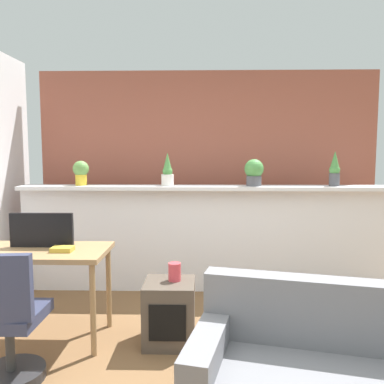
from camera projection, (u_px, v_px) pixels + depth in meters
divider_wall at (208, 240)px, 4.36m from camera, size 4.07×0.16×1.12m
plant_shelf at (208, 188)px, 4.26m from camera, size 4.07×0.33×0.04m
brick_wall_behind at (207, 174)px, 4.89m from camera, size 4.07×0.10×2.50m
potted_plant_0 at (81, 172)px, 4.30m from camera, size 0.17×0.17×0.27m
potted_plant_1 at (168, 172)px, 4.26m from camera, size 0.13×0.13×0.36m
potted_plant_2 at (254, 172)px, 4.23m from camera, size 0.21×0.21×0.29m
potted_plant_3 at (335, 170)px, 4.22m from camera, size 0.11×0.11×0.38m
desk at (39, 260)px, 3.17m from camera, size 1.10×0.60×0.75m
tv_monitor at (42, 230)px, 3.23m from camera, size 0.52×0.04×0.28m
office_chair at (6, 328)px, 2.56m from camera, size 0.46×0.47×0.91m
side_cube_shelf at (169, 313)px, 3.15m from camera, size 0.40×0.41×0.50m
vase_on_shelf at (175, 272)px, 3.16m from camera, size 0.10×0.10×0.14m
book_on_desk at (62, 249)px, 3.10m from camera, size 0.16×0.12×0.04m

